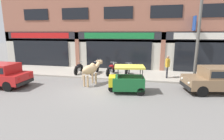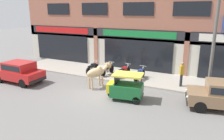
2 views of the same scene
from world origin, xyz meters
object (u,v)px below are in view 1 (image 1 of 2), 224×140
Objects in this scene: motorcycle_0 at (79,68)px; utility_pole at (198,36)px; auto_rickshaw at (127,81)px; motorcycle_1 at (95,69)px; motorcycle_2 at (111,69)px; cow at (91,69)px; car_0 at (218,78)px; pedestrian at (167,64)px; motorcycle_3 at (127,71)px; car_1 at (0,74)px.

utility_pole is at bearing -5.62° from motorcycle_0.
motorcycle_1 is (-2.99, 3.52, -0.15)m from auto_rickshaw.
motorcycle_0 is 1.00× the size of motorcycle_2.
utility_pole reaches higher than motorcycle_0.
cow is 7.08m from utility_pole.
car_0 is at bearing -20.87° from motorcycle_2.
motorcycle_1 is 1.13× the size of pedestrian.
car_0 is 2.10× the size of motorcycle_3.
motorcycle_2 is at bearing 173.70° from motorcycle_3.
motorcycle_0 is 1.00× the size of motorcycle_3.
motorcycle_3 is 2.91m from pedestrian.
car_0 is 1.05× the size of car_1.
auto_rickshaw is 1.16× the size of motorcycle_2.
motorcycle_3 is at bearing -1.92° from motorcycle_1.
pedestrian is (5.45, -0.19, 0.60)m from motorcycle_1.
utility_pole reaches higher than cow.
utility_pole is (11.91, 3.17, 2.30)m from car_1.
car_0 is 5.88m from motorcycle_3.
pedestrian is (6.77, -0.15, 0.60)m from motorcycle_0.
cow is at bearing -77.67° from motorcycle_1.
auto_rickshaw is (7.79, 0.52, -0.15)m from car_1.
cow reaches higher than car_1.
motorcycle_3 is 0.30× the size of utility_pole.
car_1 is at bearing -159.41° from pedestrian.
motorcycle_2 is 1.13× the size of pedestrian.
motorcycle_0 is at bearing 141.08° from auto_rickshaw.
car_0 is 3.41m from pedestrian.
car_0 is 2.94m from utility_pole.
motorcycle_0 is at bearing 48.96° from car_1.
car_0 is 12.86m from car_1.
motorcycle_2 is (0.75, 2.56, -0.49)m from cow.
auto_rickshaw is 3.96m from motorcycle_2.
motorcycle_1 is at bearing 102.33° from cow.
motorcycle_2 is at bearing 115.34° from auto_rickshaw.
car_1 reaches higher than motorcycle_3.
auto_rickshaw is at bearing -22.75° from cow.
auto_rickshaw is at bearing -38.92° from motorcycle_0.
cow is 2.71m from motorcycle_2.
motorcycle_0 is (-4.31, 3.48, -0.15)m from auto_rickshaw.
cow is 1.14× the size of motorcycle_1.
cow reaches higher than motorcycle_1.
car_1 is 0.61× the size of utility_pole.
utility_pole is at bearing -22.32° from pedestrian.
cow is at bearing -154.85° from pedestrian.
auto_rickshaw is (2.44, -1.03, -0.35)m from cow.
motorcycle_0 is at bearing -177.79° from motorcycle_2.
motorcycle_0 is (-9.28, 2.44, -0.30)m from car_0.
cow is 2.67m from auto_rickshaw.
pedestrian reaches higher than auto_rickshaw.
car_0 reaches higher than motorcycle_2.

